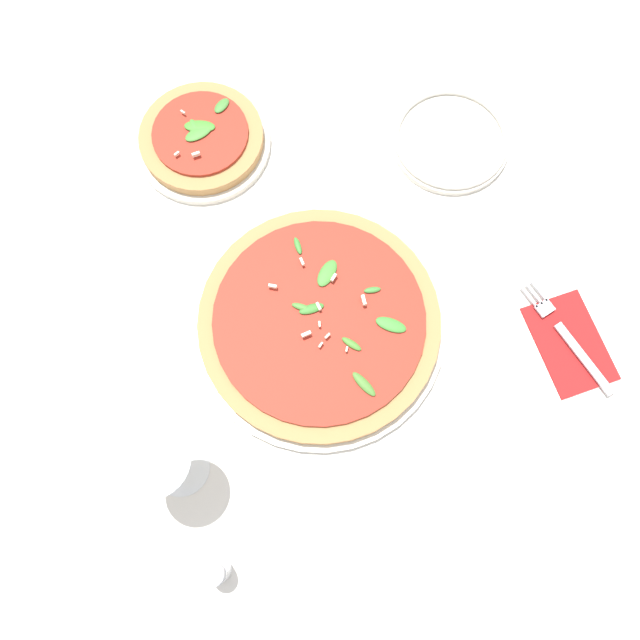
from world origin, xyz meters
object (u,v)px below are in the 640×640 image
wine_glass (163,462)px  shaker_pepper (216,572)px  side_plate_white (450,140)px  pizza_arugula_main (320,323)px  fork (568,338)px  pizza_personal_side (202,139)px

wine_glass → shaker_pepper: wine_glass is taller
side_plate_white → pizza_arugula_main: bearing=142.6°
wine_glass → fork: bearing=-74.8°
pizza_arugula_main → side_plate_white: bearing=-37.4°
pizza_personal_side → shaker_pepper: (-0.63, -0.02, 0.02)m
pizza_personal_side → wine_glass: 0.51m
pizza_arugula_main → wine_glass: 0.29m
pizza_arugula_main → pizza_personal_side: bearing=28.5°
side_plate_white → fork: bearing=-158.4°
pizza_arugula_main → shaker_pepper: 0.36m
fork → side_plate_white: side_plate_white is taller
side_plate_white → shaker_pepper: shaker_pepper is taller
pizza_arugula_main → wine_glass: bearing=133.8°
pizza_personal_side → fork: pizza_personal_side is taller
pizza_arugula_main → wine_glass: wine_glass is taller
shaker_pepper → side_plate_white: bearing=-31.2°
wine_glass → fork: 0.58m
pizza_personal_side → side_plate_white: pizza_personal_side is taller
fork → shaker_pepper: (-0.28, 0.50, 0.03)m
pizza_arugula_main → shaker_pepper: (-0.32, 0.15, 0.02)m
side_plate_white → shaker_pepper: 0.72m
pizza_arugula_main → fork: bearing=-96.5°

